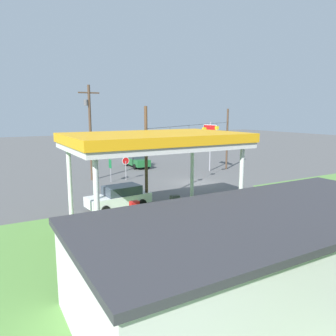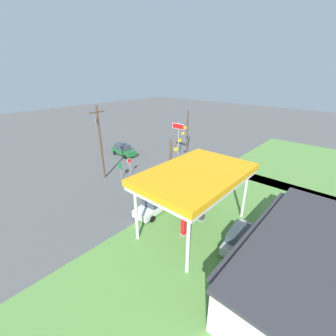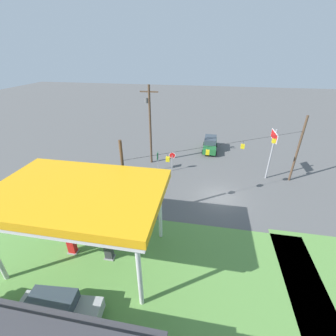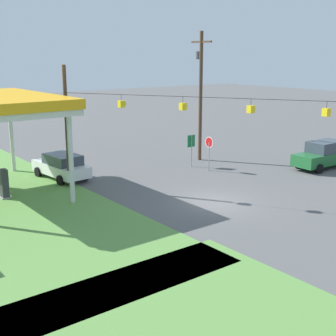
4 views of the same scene
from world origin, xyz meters
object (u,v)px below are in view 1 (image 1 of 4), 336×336
fuel_pump_far (135,216)px  utility_pole_main (90,128)px  route_sign (110,166)px  gas_station_canopy (155,141)px  stop_sign_overhead (210,136)px  car_at_pumps_front (120,197)px  car_on_crossroad (136,159)px  fuel_pump_near (175,209)px  gas_station_store (266,252)px  car_at_pumps_rear (202,232)px  stop_sign_roadside (126,163)px

fuel_pump_far → utility_pole_main: bearing=-97.4°
route_sign → utility_pole_main: (1.39, -2.05, 3.86)m
gas_station_canopy → stop_sign_overhead: (-14.97, -14.18, -1.07)m
car_at_pumps_front → car_on_crossroad: 19.04m
fuel_pump_near → fuel_pump_far: bearing=0.0°
gas_station_store → fuel_pump_far: gas_station_store is taller
car_at_pumps_front → utility_pole_main: utility_pole_main is taller
car_at_pumps_rear → stop_sign_roadside: (-3.40, -18.65, 0.87)m
car_on_crossroad → fuel_pump_far: bearing=-22.6°
stop_sign_overhead → route_sign: stop_sign_overhead is taller
gas_station_canopy → car_at_pumps_front: size_ratio=2.17×
fuel_pump_near → stop_sign_overhead: bearing=-133.6°
car_at_pumps_rear → utility_pole_main: 21.05m
gas_station_store → fuel_pump_near: gas_station_store is taller
gas_station_canopy → stop_sign_roadside: size_ratio=4.30×
gas_station_store → utility_pole_main: bearing=-91.2°
fuel_pump_near → stop_sign_roadside: 14.27m
gas_station_store → route_sign: gas_station_store is taller
gas_station_store → stop_sign_roadside: (-3.70, -23.36, 0.09)m
gas_station_canopy → fuel_pump_near: 4.78m
car_at_pumps_front → utility_pole_main: 12.32m
fuel_pump_near → stop_sign_overhead: size_ratio=0.29×
stop_sign_roadside → route_sign: (1.78, 0.16, -0.10)m
gas_station_store → car_at_pumps_front: size_ratio=3.05×
fuel_pump_near → utility_pole_main: size_ratio=0.18×
gas_station_store → car_at_pumps_rear: gas_station_store is taller
gas_station_canopy → car_on_crossroad: (-8.35, -21.40, -4.39)m
car_at_pumps_front → stop_sign_overhead: bearing=-153.7°
route_sign → utility_pole_main: utility_pole_main is taller
gas_station_store → utility_pole_main: 25.54m
gas_station_store → car_at_pumps_front: gas_station_store is taller
gas_station_canopy → route_sign: bearing=-98.2°
car_at_pumps_rear → stop_sign_overhead: 24.01m
car_at_pumps_rear → car_at_pumps_front: bearing=91.5°
car_on_crossroad → stop_sign_roadside: stop_sign_roadside is taller
gas_station_store → stop_sign_overhead: bearing=-122.3°
car_at_pumps_rear → car_on_crossroad: size_ratio=0.94×
gas_station_canopy → car_at_pumps_rear: (-0.40, 4.60, -4.45)m
utility_pole_main → gas_station_store: bearing=88.8°
fuel_pump_near → fuel_pump_far: size_ratio=1.00×
car_at_pumps_front → stop_sign_roadside: size_ratio=1.98×
fuel_pump_far → stop_sign_roadside: stop_sign_roadside is taller
fuel_pump_far → route_sign: (-3.47, -13.89, 0.87)m
car_at_pumps_front → route_sign: bearing=-111.1°
fuel_pump_near → utility_pole_main: utility_pole_main is taller
car_on_crossroad → utility_pole_main: bearing=-52.7°
car_at_pumps_front → fuel_pump_near: bearing=109.2°
car_at_pumps_rear → car_on_crossroad: bearing=68.1°
gas_station_canopy → utility_pole_main: utility_pole_main is taller
fuel_pump_near → car_at_pumps_front: fuel_pump_near is taller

